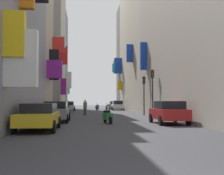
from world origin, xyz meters
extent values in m
plane|color=#38383D|center=(0.00, 30.00, 0.00)|extent=(140.00, 140.00, 0.00)
cube|color=yellow|center=(-4.56, 10.41, 4.30)|extent=(0.88, 0.47, 1.97)
cube|color=white|center=(-4.31, 10.56, 3.29)|extent=(1.39, 0.54, 2.46)
cube|color=#BCB29E|center=(-8.00, 27.62, 8.25)|extent=(6.00, 6.39, 16.50)
cube|color=red|center=(-4.37, 30.07, 7.45)|extent=(1.26, 0.36, 1.67)
cube|color=purple|center=(-4.30, 25.17, 4.34)|extent=(1.39, 0.53, 1.62)
cube|color=black|center=(-4.54, 27.25, 4.99)|extent=(0.93, 0.35, 2.97)
cube|color=slate|center=(-8.00, 35.98, 9.77)|extent=(6.00, 10.34, 19.54)
cube|color=orange|center=(-4.62, 35.91, 7.54)|extent=(0.76, 0.48, 3.15)
cube|color=white|center=(-4.45, 35.05, 8.21)|extent=(1.09, 0.61, 2.38)
cube|color=red|center=(-4.31, 34.29, 6.86)|extent=(1.38, 0.43, 1.99)
cube|color=#BCB29E|center=(-8.00, 46.67, 10.86)|extent=(6.00, 11.03, 21.71)
cube|color=black|center=(-4.58, 44.04, 8.43)|extent=(0.84, 0.54, 2.66)
cube|color=purple|center=(-4.60, 41.85, 3.55)|extent=(0.79, 0.36, 2.36)
cube|color=gray|center=(-8.00, 56.10, 9.12)|extent=(6.00, 7.81, 18.23)
cube|color=white|center=(-4.52, 55.63, 5.43)|extent=(0.97, 0.51, 3.10)
cube|color=white|center=(-4.69, 56.05, 4.29)|extent=(0.62, 0.58, 3.01)
cube|color=blue|center=(4.66, 29.21, 6.25)|extent=(0.68, 0.43, 2.95)
cube|color=#BCB29E|center=(8.00, 43.22, 10.87)|extent=(6.00, 20.72, 21.74)
cube|color=blue|center=(4.33, 51.03, 7.70)|extent=(1.33, 0.39, 2.77)
cube|color=yellow|center=(4.58, 50.38, 4.16)|extent=(0.85, 0.58, 1.54)
cube|color=blue|center=(4.55, 38.35, 7.96)|extent=(0.90, 0.46, 2.42)
cube|color=slate|center=(8.00, 56.79, 9.89)|extent=(6.00, 6.42, 19.77)
cube|color=yellow|center=(4.50, 55.87, 8.05)|extent=(1.01, 0.40, 2.55)
cube|color=#19B2BF|center=(4.32, 54.63, 7.69)|extent=(1.35, 0.42, 1.64)
cube|color=slate|center=(-3.59, 19.18, 0.62)|extent=(1.68, 4.34, 0.64)
cube|color=black|center=(-3.59, 19.40, 1.19)|extent=(1.48, 2.43, 0.51)
cylinder|color=black|center=(-2.75, 17.75, 0.30)|extent=(0.18, 0.60, 0.60)
cylinder|color=black|center=(-4.43, 17.75, 0.30)|extent=(0.18, 0.60, 0.60)
cylinder|color=black|center=(-2.75, 20.61, 0.30)|extent=(0.18, 0.60, 0.60)
cylinder|color=black|center=(-4.43, 20.61, 0.30)|extent=(0.18, 0.60, 0.60)
cube|color=#B7B7BC|center=(-3.96, 42.59, 0.58)|extent=(1.82, 3.93, 0.56)
cube|color=black|center=(-3.96, 42.79, 1.14)|extent=(1.60, 2.20, 0.54)
cylinder|color=black|center=(-3.05, 41.30, 0.30)|extent=(0.18, 0.60, 0.60)
cylinder|color=black|center=(-4.87, 41.30, 0.30)|extent=(0.18, 0.60, 0.60)
cylinder|color=black|center=(-3.05, 43.89, 0.30)|extent=(0.18, 0.60, 0.60)
cylinder|color=black|center=(-4.87, 43.89, 0.30)|extent=(0.18, 0.60, 0.60)
cube|color=#B21E1E|center=(3.82, 16.66, 0.63)|extent=(1.71, 4.07, 0.66)
cube|color=black|center=(3.82, 16.46, 1.22)|extent=(1.50, 2.28, 0.50)
cylinder|color=black|center=(2.97, 18.00, 0.30)|extent=(0.18, 0.60, 0.60)
cylinder|color=black|center=(4.68, 18.00, 0.30)|extent=(0.18, 0.60, 0.60)
cylinder|color=black|center=(2.97, 15.32, 0.30)|extent=(0.18, 0.60, 0.60)
cylinder|color=black|center=(4.68, 15.32, 0.30)|extent=(0.18, 0.60, 0.60)
cube|color=#236638|center=(3.82, 53.44, 0.61)|extent=(1.66, 4.47, 0.63)
cube|color=black|center=(3.82, 53.21, 1.17)|extent=(1.46, 2.50, 0.49)
cylinder|color=black|center=(2.99, 54.91, 0.30)|extent=(0.18, 0.60, 0.60)
cylinder|color=black|center=(4.65, 54.91, 0.30)|extent=(0.18, 0.60, 0.60)
cylinder|color=black|center=(2.99, 51.96, 0.30)|extent=(0.18, 0.60, 0.60)
cylinder|color=black|center=(4.65, 51.96, 0.30)|extent=(0.18, 0.60, 0.60)
cube|color=white|center=(3.71, 46.22, 0.62)|extent=(1.66, 3.98, 0.63)
cube|color=black|center=(3.71, 46.02, 1.22)|extent=(1.46, 2.23, 0.57)
cylinder|color=black|center=(2.88, 47.54, 0.30)|extent=(0.18, 0.60, 0.60)
cylinder|color=black|center=(4.54, 47.54, 0.30)|extent=(0.18, 0.60, 0.60)
cylinder|color=black|center=(2.88, 44.91, 0.30)|extent=(0.18, 0.60, 0.60)
cylinder|color=black|center=(4.54, 44.91, 0.30)|extent=(0.18, 0.60, 0.60)
cube|color=gold|center=(-3.87, 12.89, 0.59)|extent=(1.75, 4.47, 0.58)
cube|color=black|center=(-3.87, 13.11, 1.11)|extent=(1.54, 2.50, 0.48)
cylinder|color=black|center=(-3.00, 11.41, 0.30)|extent=(0.18, 0.60, 0.60)
cylinder|color=black|center=(-4.75, 11.41, 0.30)|extent=(0.18, 0.60, 0.60)
cylinder|color=black|center=(-3.00, 14.36, 0.30)|extent=(0.18, 0.60, 0.60)
cylinder|color=black|center=(-4.75, 14.36, 0.30)|extent=(0.18, 0.60, 0.60)
cube|color=#287F3D|center=(-0.06, 17.32, 0.46)|extent=(0.64, 1.12, 0.45)
cube|color=black|center=(-0.10, 17.51, 0.77)|extent=(0.43, 0.61, 0.16)
cylinder|color=#4C4C51|center=(0.04, 16.81, 0.79)|extent=(0.11, 0.28, 0.68)
cylinder|color=black|center=(0.07, 16.68, 0.24)|extent=(0.20, 0.49, 0.48)
cylinder|color=black|center=(-0.20, 17.96, 0.24)|extent=(0.20, 0.49, 0.48)
cube|color=silver|center=(2.20, 46.84, 0.46)|extent=(0.83, 1.24, 0.45)
cube|color=black|center=(2.28, 47.05, 0.77)|extent=(0.50, 0.64, 0.16)
cylinder|color=#4C4C51|center=(1.99, 46.30, 0.79)|extent=(0.16, 0.28, 0.68)
cylinder|color=black|center=(1.94, 46.17, 0.24)|extent=(0.27, 0.48, 0.48)
cylinder|color=black|center=(2.46, 47.52, 0.24)|extent=(0.27, 0.48, 0.48)
cube|color=#2D4CAD|center=(0.46, 45.91, 0.46)|extent=(0.64, 1.13, 0.45)
cube|color=black|center=(0.50, 46.10, 0.77)|extent=(0.42, 0.61, 0.16)
cylinder|color=#4C4C51|center=(0.36, 45.39, 0.79)|extent=(0.11, 0.28, 0.68)
cylinder|color=black|center=(0.33, 45.25, 0.24)|extent=(0.19, 0.49, 0.48)
cylinder|color=black|center=(0.59, 46.56, 0.24)|extent=(0.19, 0.49, 0.48)
cylinder|color=#3F3F3F|center=(-3.55, 33.14, 0.38)|extent=(0.40, 0.40, 0.77)
cylinder|color=black|center=(-3.55, 33.14, 1.07)|extent=(0.48, 0.48, 0.61)
sphere|color=tan|center=(-3.55, 33.14, 1.48)|extent=(0.21, 0.21, 0.21)
cylinder|color=#3F3F3F|center=(-1.51, 28.78, 0.38)|extent=(0.39, 0.39, 0.77)
cylinder|color=#4C724C|center=(-1.51, 28.78, 1.07)|extent=(0.47, 0.47, 0.61)
sphere|color=tan|center=(-1.51, 28.78, 1.48)|extent=(0.21, 0.21, 0.21)
cylinder|color=#2D2D2D|center=(4.57, 28.56, 1.63)|extent=(0.12, 0.12, 3.25)
cube|color=black|center=(4.57, 28.56, 3.63)|extent=(0.26, 0.26, 0.75)
sphere|color=red|center=(4.57, 28.42, 3.88)|extent=(0.14, 0.14, 0.14)
sphere|color=orange|center=(4.57, 28.42, 3.63)|extent=(0.14, 0.14, 0.14)
sphere|color=green|center=(4.57, 28.42, 3.38)|extent=(0.14, 0.14, 0.14)
cylinder|color=#2D2D2D|center=(4.59, 24.64, 1.78)|extent=(0.12, 0.12, 3.57)
cube|color=black|center=(4.59, 24.64, 3.94)|extent=(0.26, 0.26, 0.75)
sphere|color=red|center=(4.59, 24.50, 4.19)|extent=(0.14, 0.14, 0.14)
sphere|color=orange|center=(4.59, 24.50, 3.94)|extent=(0.14, 0.14, 0.14)
sphere|color=green|center=(4.59, 24.50, 3.69)|extent=(0.14, 0.14, 0.14)
camera|label=1|loc=(-1.61, -2.80, 1.48)|focal=49.20mm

